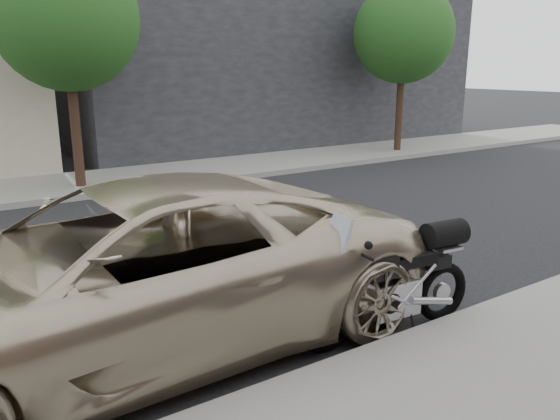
# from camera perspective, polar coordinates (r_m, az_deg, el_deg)

# --- Properties ---
(ground) EXTENTS (120.00, 120.00, 0.00)m
(ground) POSITION_cam_1_polar(r_m,az_deg,el_deg) (9.95, -0.18, -3.06)
(ground) COLOR black
(ground) RESTS_ON ground
(far_sidewalk) EXTENTS (44.00, 3.00, 0.15)m
(far_sidewalk) POSITION_cam_1_polar(r_m,az_deg,el_deg) (15.62, -13.35, 3.42)
(far_sidewalk) COLOR gray
(far_sidewalk) RESTS_ON ground
(far_building_dark) EXTENTS (16.00, 11.00, 7.00)m
(far_building_dark) POSITION_cam_1_polar(r_m,az_deg,el_deg) (24.65, -3.85, 15.84)
(far_building_dark) COLOR #242429
(far_building_dark) RESTS_ON ground
(street_tree_left) EXTENTS (3.40, 3.40, 5.70)m
(street_tree_left) POSITION_cam_1_polar(r_m,az_deg,el_deg) (19.90, 12.78, 17.61)
(street_tree_left) COLOR #362318
(street_tree_left) RESTS_ON far_sidewalk
(street_tree_mid) EXTENTS (3.40, 3.40, 5.70)m
(street_tree_mid) POSITION_cam_1_polar(r_m,az_deg,el_deg) (14.33, -21.54, 18.19)
(street_tree_mid) COLOR #362318
(street_tree_mid) RESTS_ON far_sidewalk
(motorcycle) EXTENTS (2.44, 0.79, 1.54)m
(motorcycle) POSITION_cam_1_polar(r_m,az_deg,el_deg) (6.53, 12.23, -7.00)
(motorcycle) COLOR black
(motorcycle) RESTS_ON ground
(minivan) EXTENTS (6.67, 3.15, 1.84)m
(minivan) POSITION_cam_1_polar(r_m,az_deg,el_deg) (6.12, -15.59, -6.17)
(minivan) COLOR beige
(minivan) RESTS_ON ground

